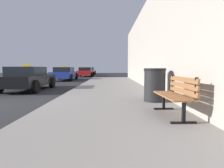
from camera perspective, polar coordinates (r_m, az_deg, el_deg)
The scene contains 8 objects.
sidewalk at distance 6.39m, azimuth 0.32°, elevation -5.60°, with size 4.00×32.00×0.15m, color gray.
building_wall at distance 6.79m, azimuth 19.87°, elevation 14.52°, with size 0.70×32.00×4.82m, color #ADA393.
bench at distance 4.63m, azimuth 18.11°, elevation -2.48°, with size 0.54×1.54×0.89m.
trash_bin at distance 6.44m, azimuth 12.16°, elevation -0.20°, with size 0.69×0.69×1.05m.
car_black at distance 11.61m, azimuth -22.96°, elevation 1.52°, with size 1.96×4.23×1.43m.
car_blue at distance 19.69m, azimuth -13.49°, elevation 2.93°, with size 2.00×4.57×1.43m.
car_red at distance 27.61m, azimuth -7.61°, elevation 3.49°, with size 2.03×4.10×1.27m.
car_yellow at distance 34.80m, azimuth -6.56°, elevation 3.75°, with size 2.03×4.13×1.27m.
Camera 1 is at (3.92, -6.29, 1.22)m, focal length 31.78 mm.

